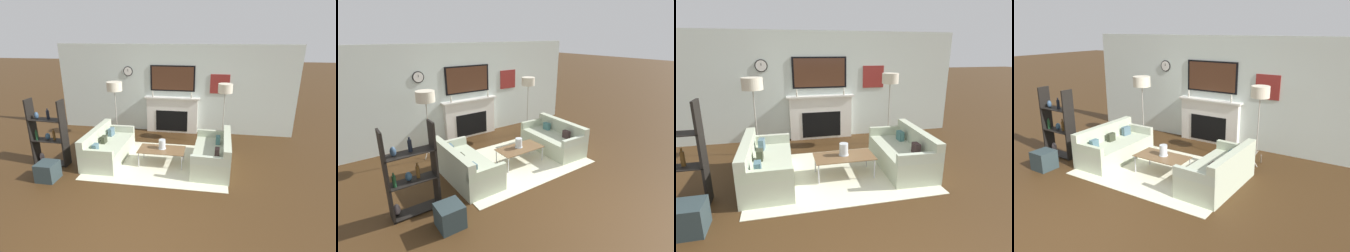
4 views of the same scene
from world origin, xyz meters
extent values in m
cube|color=silver|center=(0.00, 4.84, 1.35)|extent=(7.32, 0.07, 2.70)
cube|color=silver|center=(0.00, 4.73, 0.54)|extent=(1.59, 0.16, 1.09)
cube|color=black|center=(0.00, 4.64, 0.39)|extent=(0.99, 0.01, 0.65)
cube|color=silver|center=(0.00, 4.71, 1.11)|extent=(1.71, 0.22, 0.04)
cylinder|color=#B2AD9E|center=(-0.60, 4.68, 1.18)|extent=(0.04, 0.04, 0.10)
cylinder|color=white|center=(-0.60, 4.68, 1.27)|extent=(0.03, 0.03, 0.09)
cylinder|color=#B2AD9E|center=(0.60, 4.68, 1.18)|extent=(0.04, 0.04, 0.10)
cylinder|color=white|center=(0.60, 4.68, 1.27)|extent=(0.03, 0.03, 0.09)
cube|color=black|center=(0.00, 4.79, 1.70)|extent=(1.37, 0.04, 0.78)
cube|color=#4C2D1E|center=(0.00, 4.78, 1.70)|extent=(1.27, 0.01, 0.70)
cylinder|color=black|center=(-1.39, 4.79, 1.88)|extent=(0.29, 0.02, 0.29)
cylinder|color=silver|center=(-1.39, 4.78, 1.88)|extent=(0.25, 0.00, 0.25)
cube|color=black|center=(-1.39, 4.78, 1.92)|extent=(0.01, 0.00, 0.06)
cube|color=maroon|center=(1.42, 4.80, 1.56)|extent=(0.57, 0.02, 0.57)
cube|color=beige|center=(0.00, 2.56, 0.01)|extent=(3.21, 2.25, 0.01)
cube|color=#B0B99E|center=(-1.26, 2.56, 0.21)|extent=(0.83, 1.75, 0.41)
cube|color=#B0B99E|center=(-1.59, 2.56, 0.59)|extent=(0.17, 1.75, 0.35)
cube|color=#B1B7A1|center=(-1.26, 3.38, 0.50)|extent=(0.82, 0.11, 0.18)
cube|color=#AFBC9C|center=(-1.25, 1.74, 0.50)|extent=(0.82, 0.11, 0.18)
cube|color=#4B6673|center=(-1.38, 3.07, 0.52)|extent=(0.12, 0.21, 0.21)
cube|color=#323726|center=(-1.38, 2.56, 0.50)|extent=(0.10, 0.18, 0.18)
cube|color=#466570|center=(-1.38, 2.05, 0.50)|extent=(0.10, 0.18, 0.18)
cube|color=#B0B99E|center=(1.26, 2.56, 0.22)|extent=(0.89, 1.72, 0.43)
cube|color=#B0B99E|center=(1.59, 2.55, 0.60)|extent=(0.23, 1.69, 0.33)
cube|color=#ADB8A1|center=(1.22, 1.77, 0.52)|extent=(0.83, 0.13, 0.18)
cube|color=#ADB89B|center=(1.29, 3.35, 0.52)|extent=(0.83, 0.13, 0.18)
cube|color=#392928|center=(1.36, 2.18, 0.53)|extent=(0.11, 0.20, 0.19)
cube|color=#3F6C6B|center=(1.40, 2.93, 0.53)|extent=(0.10, 0.19, 0.19)
cube|color=brown|center=(0.09, 2.46, 0.38)|extent=(1.09, 0.56, 0.02)
cylinder|color=#B7B7BC|center=(-0.42, 2.22, 0.19)|extent=(0.02, 0.02, 0.37)
cylinder|color=#B7B7BC|center=(0.59, 2.22, 0.19)|extent=(0.02, 0.02, 0.37)
cylinder|color=#B7B7BC|center=(-0.42, 2.70, 0.19)|extent=(0.02, 0.02, 0.37)
cylinder|color=#B7B7BC|center=(0.59, 2.70, 0.19)|extent=(0.02, 0.02, 0.37)
cylinder|color=silver|center=(0.09, 2.51, 0.50)|extent=(0.16, 0.16, 0.23)
cylinder|color=silver|center=(0.09, 2.51, 0.45)|extent=(0.09, 0.09, 0.12)
cylinder|color=silver|center=(0.09, 2.51, 0.39)|extent=(0.18, 0.18, 0.01)
cylinder|color=#9E998E|center=(-1.44, 3.97, 0.13)|extent=(0.09, 0.23, 0.27)
cylinder|color=#9E998E|center=(-1.62, 4.01, 0.13)|extent=(0.17, 0.19, 0.27)
cylinder|color=#9E998E|center=(-1.57, 3.83, 0.13)|extent=(0.23, 0.07, 0.27)
cylinder|color=#9E998E|center=(-1.54, 3.94, 0.85)|extent=(0.02, 0.02, 1.18)
cylinder|color=beige|center=(-1.54, 3.94, 1.57)|extent=(0.44, 0.44, 0.26)
cylinder|color=#9E998E|center=(1.65, 3.97, 0.13)|extent=(0.09, 0.23, 0.28)
cylinder|color=#9E998E|center=(1.46, 4.01, 0.13)|extent=(0.17, 0.19, 0.28)
cylinder|color=#9E998E|center=(1.52, 3.83, 0.13)|extent=(0.23, 0.07, 0.28)
cylinder|color=#9E998E|center=(1.54, 3.94, 0.88)|extent=(0.02, 0.02, 1.22)
cylinder|color=beige|center=(1.54, 3.94, 1.61)|extent=(0.38, 0.38, 0.24)
cube|color=black|center=(-2.11, 2.06, 0.79)|extent=(0.04, 0.28, 1.59)
cube|color=black|center=(-2.50, 2.06, 0.03)|extent=(0.82, 0.28, 0.02)
cylinder|color=brown|center=(-2.40, 2.09, 0.73)|extent=(0.06, 0.06, 0.22)
cylinder|color=brown|center=(-2.40, 2.09, 0.87)|extent=(0.03, 0.03, 0.06)
cube|color=#293639|center=(-2.18, 1.37, 0.20)|extent=(0.40, 0.40, 0.40)
camera|label=1|loc=(1.14, -3.10, 2.93)|focal=28.00mm
camera|label=2|loc=(-3.45, -1.95, 2.92)|focal=28.00mm
camera|label=3|loc=(-0.92, -1.84, 2.24)|focal=28.00mm
camera|label=4|loc=(3.64, -2.55, 2.86)|focal=35.00mm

